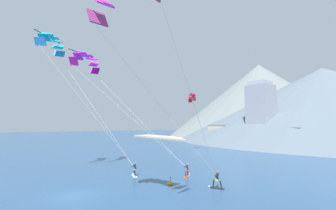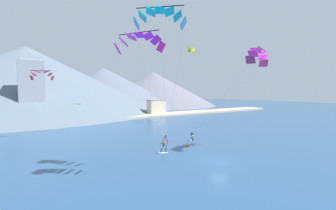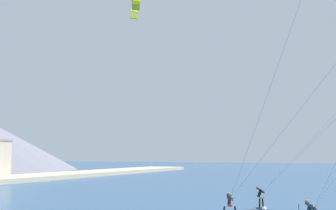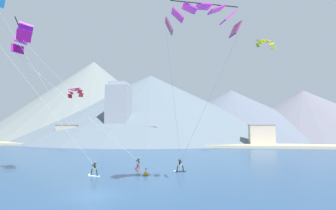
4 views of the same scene
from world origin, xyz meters
name	(u,v)px [view 1 (image 1 of 4)]	position (x,y,z in m)	size (l,w,h in m)	color
ground_plane	(73,196)	(0.00, 0.00, 0.00)	(400.00, 400.00, 0.00)	navy
kitesurfer_near_lead	(215,183)	(5.83, 12.74, 0.53)	(1.72, 1.19, 1.76)	black
kitesurfer_near_trail	(134,171)	(-4.03, 8.30, 0.56)	(1.78, 0.87, 1.82)	white
kitesurfer_mid_center	(187,172)	(0.02, 13.82, 0.50)	(1.25, 1.69, 1.73)	#E54C33
parafoil_kite_near_trail	(52,43)	(-10.34, -1.05, 17.55)	(9.15, 11.38, 17.15)	#2880C3
parafoil_kite_mid_center	(87,61)	(-10.35, 3.60, 15.88)	(13.06, 12.75, 15.65)	#A11180
parafoil_kite_distant_high_outer	(192,97)	(-18.51, 30.80, 13.36)	(4.34, 2.91, 1.94)	maroon
race_marker_buoy	(170,184)	(2.13, 9.58, 0.16)	(0.56, 0.56, 1.02)	orange
shoreline_strip	(325,151)	(0.00, 55.92, 0.35)	(180.00, 10.00, 0.70)	#BCAD8E
shore_building_harbour_front	(219,133)	(-34.89, 58.51, 3.23)	(7.31, 4.98, 6.44)	#B7AD9E
shore_building_promenade_mid	(293,138)	(-8.53, 58.55, 2.96)	(6.41, 5.13, 5.89)	#B7AD9E
shore_building_quay_east	(248,136)	(-23.31, 59.38, 2.74)	(8.37, 5.15, 5.46)	silver
highrise_tower	(261,114)	(-18.87, 60.36, 9.96)	(7.00, 7.00, 20.33)	gray
mountain_peak_central_summit	(324,103)	(-18.16, 107.05, 15.77)	(127.58, 127.58, 31.54)	slate
mountain_peak_far_spur	(260,100)	(-48.71, 106.63, 19.85)	(100.29, 100.29, 39.69)	slate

